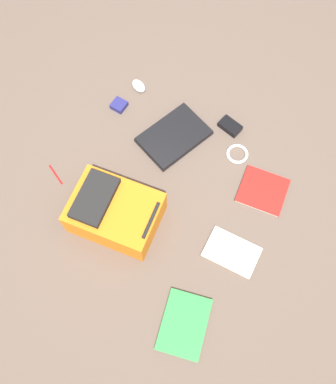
% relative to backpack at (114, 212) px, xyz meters
% --- Properties ---
extents(ground_plane, '(3.87, 3.87, 0.00)m').
position_rel_backpack_xyz_m(ground_plane, '(-0.26, 0.13, -0.09)').
color(ground_plane, brown).
extents(backpack, '(0.40, 0.47, 0.20)m').
position_rel_backpack_xyz_m(backpack, '(0.00, 0.00, 0.00)').
color(backpack, orange).
rests_on(backpack, ground_plane).
extents(laptop, '(0.39, 0.30, 0.03)m').
position_rel_backpack_xyz_m(laptop, '(-0.53, -0.05, -0.07)').
color(laptop, black).
rests_on(laptop, ground_plane).
extents(book_blue, '(0.21, 0.27, 0.02)m').
position_rel_backpack_xyz_m(book_blue, '(-0.20, 0.54, -0.08)').
color(book_blue, silver).
rests_on(book_blue, ground_plane).
extents(book_red, '(0.26, 0.27, 0.02)m').
position_rel_backpack_xyz_m(book_red, '(-0.56, 0.49, -0.08)').
color(book_red, silver).
rests_on(book_red, ground_plane).
extents(book_manual, '(0.33, 0.28, 0.02)m').
position_rel_backpack_xyz_m(book_manual, '(0.20, 0.56, -0.08)').
color(book_manual, silver).
rests_on(book_manual, ground_plane).
extents(computer_mouse, '(0.08, 0.11, 0.04)m').
position_rel_backpack_xyz_m(computer_mouse, '(-0.66, -0.40, -0.07)').
color(computer_mouse, silver).
rests_on(computer_mouse, ground_plane).
extents(cable_coil, '(0.11, 0.11, 0.02)m').
position_rel_backpack_xyz_m(cable_coil, '(-0.65, 0.27, -0.08)').
color(cable_coil, silver).
rests_on(cable_coil, ground_plane).
extents(power_brick, '(0.08, 0.12, 0.03)m').
position_rel_backpack_xyz_m(power_brick, '(-0.76, 0.15, -0.07)').
color(power_brick, black).
rests_on(power_brick, ground_plane).
extents(pen_black, '(0.05, 0.13, 0.01)m').
position_rel_backpack_xyz_m(pen_black, '(0.01, -0.40, -0.09)').
color(pen_black, red).
rests_on(pen_black, ground_plane).
extents(earbud_pouch, '(0.08, 0.08, 0.03)m').
position_rel_backpack_xyz_m(earbud_pouch, '(-0.50, -0.41, -0.08)').
color(earbud_pouch, navy).
rests_on(earbud_pouch, ground_plane).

